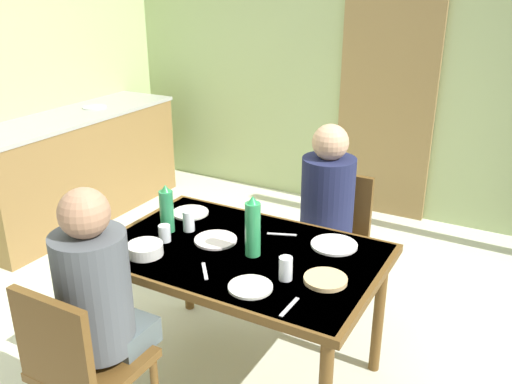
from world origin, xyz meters
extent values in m
plane|color=beige|center=(0.00, 0.00, 0.00)|extent=(6.06, 6.06, 0.00)
cube|color=#A5B97E|center=(0.00, 2.33, 1.29)|extent=(4.49, 0.10, 2.57)
cube|color=#A6BB7A|center=(-2.14, 0.58, 1.29)|extent=(0.10, 3.50, 2.57)
cube|color=olive|center=(0.42, 2.25, 1.00)|extent=(0.80, 0.05, 2.00)
cube|color=olive|center=(-1.81, 0.91, 0.43)|extent=(0.60, 1.93, 0.87)
cube|color=#9E9E99|center=(-1.81, 0.91, 0.89)|extent=(0.61, 1.96, 0.03)
cylinder|color=#B7B7BC|center=(-1.81, 1.20, 0.91)|extent=(0.21, 0.21, 0.01)
cube|color=brown|center=(0.44, -0.17, 0.71)|extent=(1.34, 0.87, 0.04)
cube|color=#E9A392|center=(0.44, -0.17, 0.73)|extent=(1.28, 0.84, 0.00)
cylinder|color=brown|center=(-0.16, -0.54, 0.34)|extent=(0.06, 0.06, 0.69)
cylinder|color=brown|center=(-0.16, 0.19, 0.34)|extent=(0.06, 0.06, 0.69)
cylinder|color=brown|center=(1.04, 0.19, 0.34)|extent=(0.06, 0.06, 0.69)
cube|color=brown|center=(0.14, -0.89, 0.45)|extent=(0.40, 0.40, 0.04)
cube|color=brown|center=(0.14, -1.07, 0.66)|extent=(0.38, 0.04, 0.42)
cylinder|color=brown|center=(-0.03, -0.72, 0.21)|extent=(0.04, 0.04, 0.41)
cube|color=brown|center=(0.61, 0.54, 0.45)|extent=(0.40, 0.40, 0.04)
cube|color=brown|center=(0.61, 0.72, 0.66)|extent=(0.38, 0.04, 0.42)
cylinder|color=brown|center=(0.78, 0.37, 0.21)|extent=(0.04, 0.04, 0.41)
cylinder|color=brown|center=(0.44, 0.37, 0.21)|extent=(0.04, 0.04, 0.41)
cylinder|color=brown|center=(0.78, 0.71, 0.21)|extent=(0.04, 0.04, 0.41)
cylinder|color=brown|center=(0.44, 0.71, 0.21)|extent=(0.04, 0.04, 0.41)
cube|color=#4E5B5D|center=(0.14, -0.73, 0.51)|extent=(0.30, 0.22, 0.12)
cylinder|color=#4C5156|center=(0.14, -0.84, 0.77)|extent=(0.30, 0.30, 0.52)
sphere|color=#A87A5B|center=(0.14, -0.84, 1.12)|extent=(0.20, 0.20, 0.20)
cube|color=#1C2244|center=(0.61, 0.38, 0.51)|extent=(0.30, 0.22, 0.12)
cylinder|color=#1E2347|center=(0.61, 0.49, 0.77)|extent=(0.30, 0.30, 0.52)
sphere|color=tan|center=(0.61, 0.49, 1.12)|extent=(0.20, 0.20, 0.20)
cylinder|color=#2A844E|center=(0.00, -0.17, 0.84)|extent=(0.07, 0.07, 0.22)
cone|color=#288441|center=(0.00, -0.17, 0.97)|extent=(0.05, 0.05, 0.03)
cylinder|color=#309A55|center=(0.51, -0.18, 0.86)|extent=(0.07, 0.07, 0.26)
cone|color=green|center=(0.51, -0.18, 1.01)|extent=(0.05, 0.05, 0.04)
cylinder|color=silver|center=(0.06, -0.43, 0.76)|extent=(0.17, 0.17, 0.05)
cylinder|color=white|center=(0.28, -0.15, 0.73)|extent=(0.21, 0.21, 0.01)
cylinder|color=white|center=(-0.03, 0.07, 0.73)|extent=(0.20, 0.20, 0.01)
cylinder|color=white|center=(0.65, -0.45, 0.73)|extent=(0.19, 0.19, 0.01)
cylinder|color=white|center=(0.82, 0.09, 0.73)|extent=(0.23, 0.23, 0.01)
cylinder|color=silver|center=(0.74, -0.31, 0.78)|extent=(0.06, 0.06, 0.11)
cylinder|color=silver|center=(0.09, -0.11, 0.78)|extent=(0.06, 0.06, 0.11)
cylinder|color=silver|center=(0.06, -0.27, 0.77)|extent=(0.06, 0.06, 0.09)
cylinder|color=#DBB77A|center=(0.90, -0.25, 0.74)|extent=(0.19, 0.19, 0.02)
cube|color=silver|center=(0.54, 0.07, 0.73)|extent=(0.15, 0.07, 0.00)
cube|color=silver|center=(0.40, -0.42, 0.73)|extent=(0.11, 0.13, 0.00)
cube|color=silver|center=(0.85, -0.50, 0.73)|extent=(0.02, 0.15, 0.00)
camera|label=1|loc=(1.63, -2.18, 1.96)|focal=38.28mm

